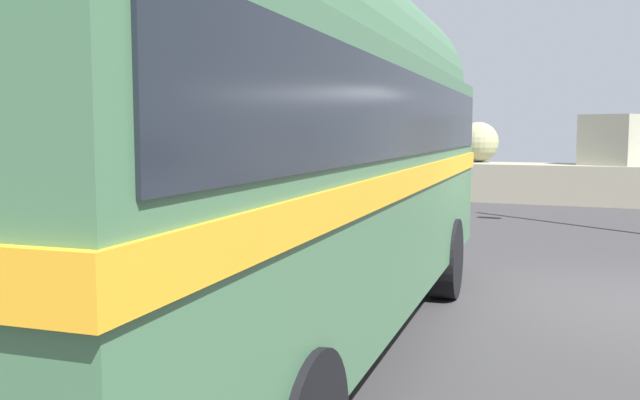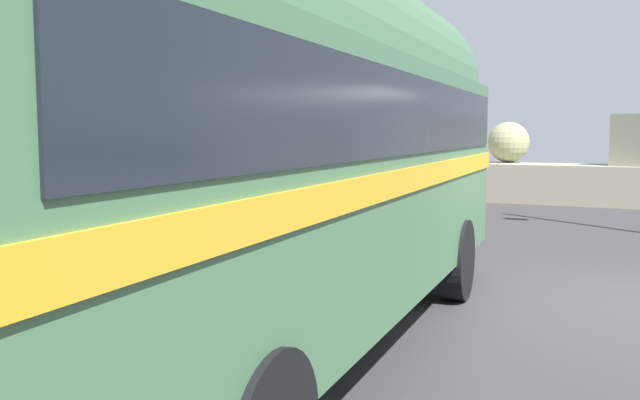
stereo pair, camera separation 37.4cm
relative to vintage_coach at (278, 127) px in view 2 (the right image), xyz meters
name	(u,v)px [view 2 (the right image)]	position (x,y,z in m)	size (l,w,h in m)	color
vintage_coach	(278,127)	(0.00, 0.00, 0.00)	(3.16, 8.76, 3.70)	black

